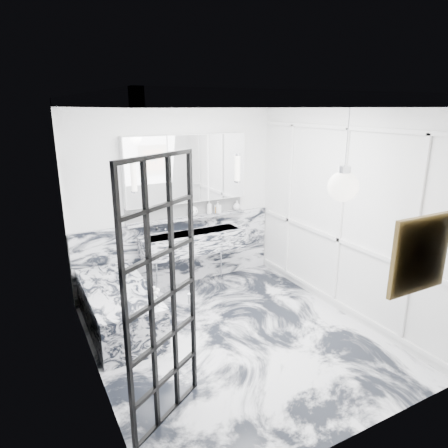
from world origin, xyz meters
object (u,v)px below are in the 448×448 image
trough_sink (193,242)px  bathtub (119,308)px  crittall_door (163,298)px  mirror_cabinet (187,169)px

trough_sink → bathtub: trough_sink is taller
crittall_door → trough_sink: size_ratio=1.47×
crittall_door → trough_sink: bearing=28.7°
trough_sink → mirror_cabinet: mirror_cabinet is taller
crittall_door → bathtub: bearing=58.0°
trough_sink → bathtub: bearing=-153.5°
trough_sink → mirror_cabinet: (-0.00, 0.17, 1.09)m
trough_sink → bathtub: (-1.33, -0.66, -0.45)m
crittall_door → bathtub: crittall_door is taller
mirror_cabinet → bathtub: (-1.32, -0.83, -1.54)m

